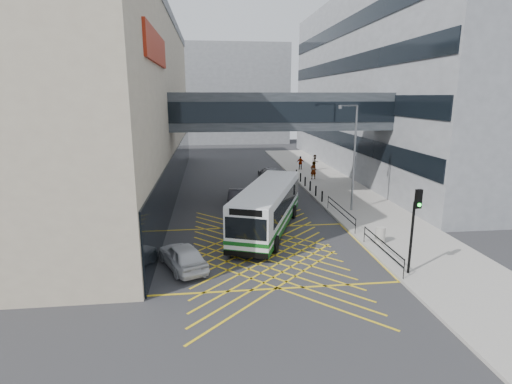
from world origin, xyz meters
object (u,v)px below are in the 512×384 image
object	(u,v)px
car_white	(183,256)
car_dark	(238,196)
bus	(268,206)
pedestrian_a	(313,170)
car_silver	(269,172)
litter_bin	(380,235)
pedestrian_b	(315,163)
pedestrian_c	(300,163)
street_lamp	(353,152)
traffic_light	(415,219)

from	to	relation	value
car_white	car_dark	distance (m)	12.69
bus	pedestrian_a	xyz separation A→B (m)	(7.08, 15.29, -0.55)
car_silver	litter_bin	distance (m)	20.99
car_white	pedestrian_b	world-z (taller)	pedestrian_b
car_dark	pedestrian_c	distance (m)	16.73
bus	street_lamp	size ratio (longest dim) A/B	1.40
bus	traffic_light	size ratio (longest dim) A/B	2.58
traffic_light	pedestrian_b	xyz separation A→B (m)	(2.66, 28.16, -1.89)
bus	car_white	bearing A→B (deg)	-113.30
litter_bin	pedestrian_b	bearing A→B (deg)	84.39
street_lamp	pedestrian_a	world-z (taller)	street_lamp
street_lamp	car_white	bearing A→B (deg)	-165.09
litter_bin	pedestrian_a	world-z (taller)	pedestrian_a
pedestrian_b	traffic_light	bearing A→B (deg)	-120.56
car_white	pedestrian_c	bearing A→B (deg)	-138.14
litter_bin	pedestrian_b	world-z (taller)	pedestrian_b
car_dark	bus	bearing A→B (deg)	109.73
pedestrian_b	pedestrian_c	xyz separation A→B (m)	(-1.59, 0.68, -0.12)
car_silver	litter_bin	size ratio (longest dim) A/B	4.25
traffic_light	pedestrian_a	xyz separation A→B (m)	(1.13, 23.09, -1.87)
traffic_light	litter_bin	size ratio (longest dim) A/B	4.39
pedestrian_c	street_lamp	bearing A→B (deg)	103.47
bus	pedestrian_c	size ratio (longest dim) A/B	6.95
traffic_light	street_lamp	world-z (taller)	street_lamp
car_dark	pedestrian_a	size ratio (longest dim) A/B	2.38
litter_bin	pedestrian_c	size ratio (longest dim) A/B	0.61
car_white	pedestrian_b	distance (m)	29.33
pedestrian_c	bus	bearing A→B (deg)	85.49
bus	street_lamp	bearing A→B (deg)	47.46
litter_bin	car_silver	bearing A→B (deg)	99.84
pedestrian_b	car_silver	bearing A→B (deg)	-176.82
traffic_light	pedestrian_a	bearing A→B (deg)	79.08
traffic_light	pedestrian_a	distance (m)	23.19
street_lamp	pedestrian_c	size ratio (longest dim) A/B	4.95
bus	pedestrian_c	bearing A→B (deg)	92.20
street_lamp	car_silver	bearing A→B (deg)	85.58
traffic_light	pedestrian_c	xyz separation A→B (m)	(1.07, 28.84, -2.01)
car_silver	pedestrian_b	bearing A→B (deg)	-160.02
street_lamp	litter_bin	xyz separation A→B (m)	(-0.60, -7.00, -4.04)
car_white	pedestrian_c	xyz separation A→B (m)	(12.31, 26.50, 0.27)
traffic_light	pedestrian_b	size ratio (longest dim) A/B	2.35
car_dark	litter_bin	xyz separation A→B (m)	(7.77, -10.17, -0.05)
car_dark	street_lamp	bearing A→B (deg)	166.27
traffic_light	pedestrian_a	world-z (taller)	traffic_light
bus	car_white	world-z (taller)	bus
car_white	pedestrian_a	size ratio (longest dim) A/B	2.32
litter_bin	street_lamp	bearing A→B (deg)	85.12
car_silver	pedestrian_b	distance (m)	6.75
pedestrian_a	pedestrian_b	bearing A→B (deg)	-124.18
traffic_light	pedestrian_c	world-z (taller)	traffic_light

